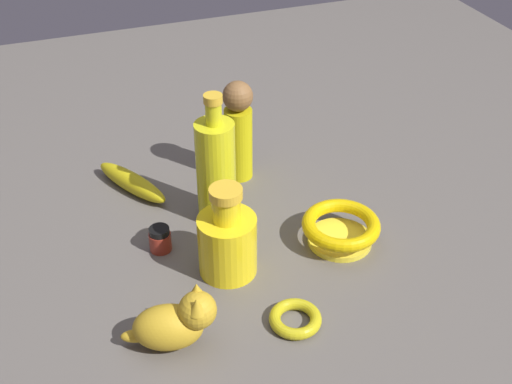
% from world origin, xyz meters
% --- Properties ---
extents(ground, '(2.00, 2.00, 0.00)m').
position_xyz_m(ground, '(0.00, 0.00, 0.00)').
color(ground, '#5B5651').
extents(nail_polish_jar, '(0.04, 0.04, 0.04)m').
position_xyz_m(nail_polish_jar, '(0.16, -0.02, 0.02)').
color(nail_polish_jar, maroon).
rests_on(nail_polish_jar, ground).
extents(bowl, '(0.13, 0.13, 0.05)m').
position_xyz_m(bowl, '(-0.13, 0.07, 0.03)').
color(bowl, yellow).
rests_on(bowl, ground).
extents(bottle_short, '(0.09, 0.09, 0.16)m').
position_xyz_m(bottle_short, '(0.07, 0.07, 0.06)').
color(bottle_short, yellow).
rests_on(bottle_short, ground).
extents(person_figure_adult, '(0.06, 0.06, 0.20)m').
position_xyz_m(person_figure_adult, '(-0.03, -0.18, 0.10)').
color(person_figure_adult, gold).
rests_on(person_figure_adult, ground).
extents(banana, '(0.12, 0.18, 0.04)m').
position_xyz_m(banana, '(0.17, -0.20, 0.02)').
color(banana, gold).
rests_on(banana, ground).
extents(bangle, '(0.08, 0.08, 0.02)m').
position_xyz_m(bangle, '(0.02, 0.21, 0.01)').
color(bangle, gold).
rests_on(bangle, ground).
extents(bottle_tall, '(0.07, 0.07, 0.24)m').
position_xyz_m(bottle_tall, '(0.05, -0.07, 0.10)').
color(bottle_tall, yellow).
rests_on(bottle_tall, ground).
extents(cat_figurine, '(0.13, 0.09, 0.10)m').
position_xyz_m(cat_figurine, '(0.19, 0.19, 0.04)').
color(cat_figurine, gold).
rests_on(cat_figurine, ground).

